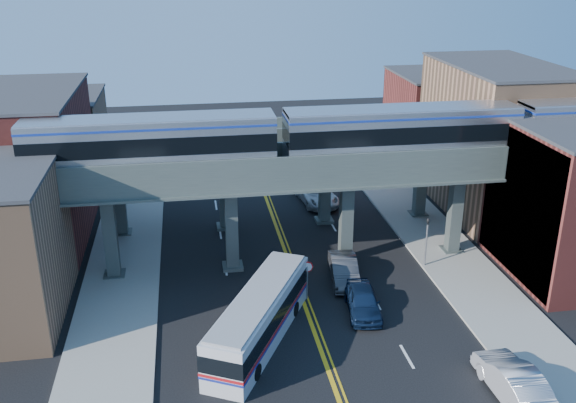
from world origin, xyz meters
name	(u,v)px	position (x,y,z in m)	size (l,w,h in m)	color
ground	(312,324)	(0.00, 0.00, 0.00)	(120.00, 120.00, 0.00)	black
sidewalk_west	(125,262)	(-11.50, 10.00, 0.08)	(5.00, 70.00, 0.16)	gray
sidewalk_east	(434,240)	(11.50, 10.00, 0.08)	(5.00, 70.00, 0.16)	gray
building_west_b	(28,167)	(-18.50, 16.00, 5.50)	(8.00, 14.00, 11.00)	maroon
building_west_c	(59,140)	(-18.50, 29.00, 4.00)	(8.00, 10.00, 8.00)	#936A4C
building_east_a	(575,203)	(18.50, 4.00, 5.00)	(8.00, 10.00, 10.00)	maroon
building_east_b	(494,139)	(18.50, 16.00, 6.00)	(8.00, 14.00, 12.00)	#936A4C
building_east_c	(434,119)	(18.50, 29.00, 4.50)	(8.00, 10.00, 9.00)	maroon
mural_panel	(519,210)	(14.55, 4.00, 4.75)	(0.10, 9.50, 9.50)	teal
elevated_viaduct_near	(290,177)	(0.00, 8.00, 6.47)	(52.00, 3.60, 7.40)	#404A48
elevated_viaduct_far	(275,147)	(0.00, 15.00, 6.47)	(52.00, 3.60, 7.40)	#404A48
transit_train	(402,131)	(7.60, 8.00, 9.33)	(48.72, 3.06, 3.56)	black
stop_sign	(307,274)	(0.30, 3.00, 1.76)	(0.76, 0.09, 2.63)	slate
traffic_signal	(427,237)	(9.20, 6.00, 2.30)	(0.15, 0.18, 4.10)	slate
transit_bus	(260,317)	(-3.19, -1.06, 1.44)	(7.17, 10.81, 2.81)	silver
car_lane_a	(363,301)	(3.33, 0.85, 0.80)	(1.89, 4.69, 1.60)	#0F1E38
car_lane_b	(344,270)	(3.16, 4.93, 0.80)	(1.70, 4.88, 1.61)	#333436
car_lane_c	(317,194)	(4.24, 19.25, 0.82)	(2.72, 5.89, 1.64)	silver
car_lane_d	(305,180)	(3.88, 22.70, 0.88)	(2.45, 6.03, 1.75)	#BBBBC0
car_parked_curb	(513,381)	(8.50, -8.00, 0.89)	(1.89, 5.43, 1.79)	#ABAAAF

